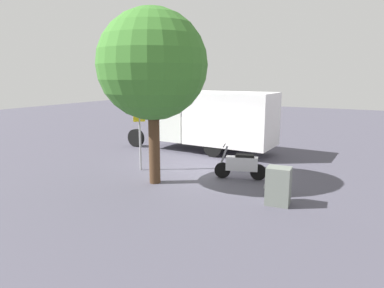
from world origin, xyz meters
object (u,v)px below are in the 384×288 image
object	(u,v)px
motorcycle	(241,165)
street_tree	(153,65)
utility_cabinet	(278,186)
stop_sign	(139,116)
bike_rack_hoop	(276,191)
box_truck_near	(212,119)

from	to	relation	value
motorcycle	street_tree	size ratio (longest dim) A/B	0.31
motorcycle	utility_cabinet	xyz separation A→B (m)	(-1.75, 1.81, 0.02)
stop_sign	bike_rack_hoop	xyz separation A→B (m)	(-5.24, -0.03, -2.08)
bike_rack_hoop	box_truck_near	bearing A→B (deg)	-45.41
box_truck_near	motorcycle	size ratio (longest dim) A/B	4.18
stop_sign	street_tree	xyz separation A→B (m)	(-1.39, 1.06, 1.81)
stop_sign	bike_rack_hoop	size ratio (longest dim) A/B	3.67
box_truck_near	street_tree	world-z (taller)	street_tree
motorcycle	stop_sign	bearing A→B (deg)	-5.67
stop_sign	utility_cabinet	world-z (taller)	stop_sign
box_truck_near	street_tree	xyz separation A→B (m)	(-0.37, 5.38, 2.31)
motorcycle	bike_rack_hoop	world-z (taller)	motorcycle
street_tree	utility_cabinet	bearing A→B (deg)	179.48
utility_cabinet	stop_sign	bearing A→B (deg)	-11.15
box_truck_near	motorcycle	world-z (taller)	box_truck_near
box_truck_near	bike_rack_hoop	size ratio (longest dim) A/B	8.67
box_truck_near	bike_rack_hoop	distance (m)	6.22
motorcycle	bike_rack_hoop	xyz separation A→B (m)	(-1.42, 0.68, -0.52)
utility_cabinet	motorcycle	bearing A→B (deg)	-45.98
utility_cabinet	bike_rack_hoop	xyz separation A→B (m)	(0.33, -1.13, -0.54)
box_truck_near	motorcycle	xyz separation A→B (m)	(-2.80, 3.60, -1.06)
street_tree	bike_rack_hoop	distance (m)	5.58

